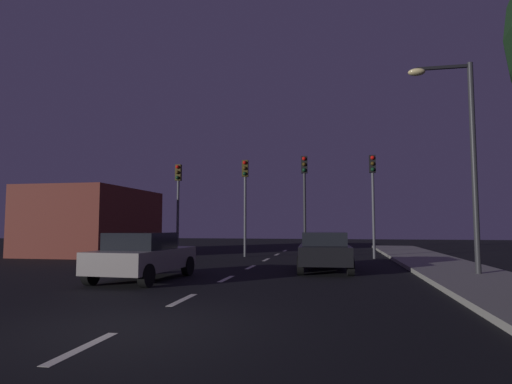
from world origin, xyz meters
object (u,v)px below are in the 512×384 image
at_px(car_stopped_ahead, 324,250).
at_px(traffic_signal_center_left, 245,189).
at_px(traffic_signal_far_left, 178,192).
at_px(traffic_signal_far_right, 373,186).
at_px(car_adjacent_lane, 143,256).
at_px(traffic_signal_center_right, 304,187).
at_px(street_lamp_right, 463,146).

bearing_deg(car_stopped_ahead, traffic_signal_center_left, 125.46).
relative_size(traffic_signal_far_left, traffic_signal_far_right, 0.96).
height_order(traffic_signal_far_left, car_stopped_ahead, traffic_signal_far_left).
height_order(traffic_signal_far_right, car_adjacent_lane, traffic_signal_far_right).
distance_m(car_stopped_ahead, car_adjacent_lane, 6.64).
xyz_separation_m(traffic_signal_center_right, traffic_signal_far_right, (3.48, -0.00, -0.03)).
bearing_deg(traffic_signal_center_right, car_adjacent_lane, -112.63).
distance_m(traffic_signal_center_right, car_stopped_ahead, 6.90).
relative_size(traffic_signal_far_right, street_lamp_right, 0.75).
bearing_deg(traffic_signal_far_right, street_lamp_right, -73.68).
relative_size(traffic_signal_center_right, car_adjacent_lane, 1.32).
bearing_deg(car_adjacent_lane, traffic_signal_center_right, 67.37).
bearing_deg(street_lamp_right, car_adjacent_lane, -166.11).
bearing_deg(traffic_signal_center_left, traffic_signal_far_left, -180.00).
height_order(traffic_signal_far_right, street_lamp_right, street_lamp_right).
bearing_deg(street_lamp_right, car_stopped_ahead, 161.97).
bearing_deg(traffic_signal_center_left, street_lamp_right, -40.51).
distance_m(traffic_signal_center_left, traffic_signal_far_right, 6.67).
relative_size(traffic_signal_center_right, car_stopped_ahead, 1.18).
bearing_deg(traffic_signal_center_left, traffic_signal_far_right, 0.00).
relative_size(traffic_signal_far_left, traffic_signal_center_left, 0.97).
xyz_separation_m(traffic_signal_center_right, car_stopped_ahead, (1.17, -6.13, -2.96)).
relative_size(car_adjacent_lane, street_lamp_right, 0.57).
height_order(traffic_signal_far_left, traffic_signal_far_right, traffic_signal_far_right).
distance_m(traffic_signal_center_right, car_adjacent_lane, 11.28).
relative_size(car_stopped_ahead, street_lamp_right, 0.64).
bearing_deg(traffic_signal_far_right, car_adjacent_lane, -127.35).
relative_size(traffic_signal_far_left, traffic_signal_center_right, 0.95).
height_order(car_adjacent_lane, street_lamp_right, street_lamp_right).
relative_size(traffic_signal_far_left, car_stopped_ahead, 1.12).
height_order(traffic_signal_center_right, car_adjacent_lane, traffic_signal_center_right).
bearing_deg(street_lamp_right, traffic_signal_center_right, 126.88).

